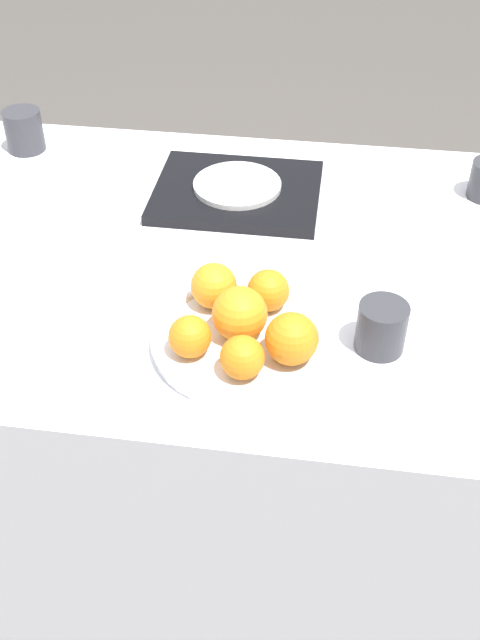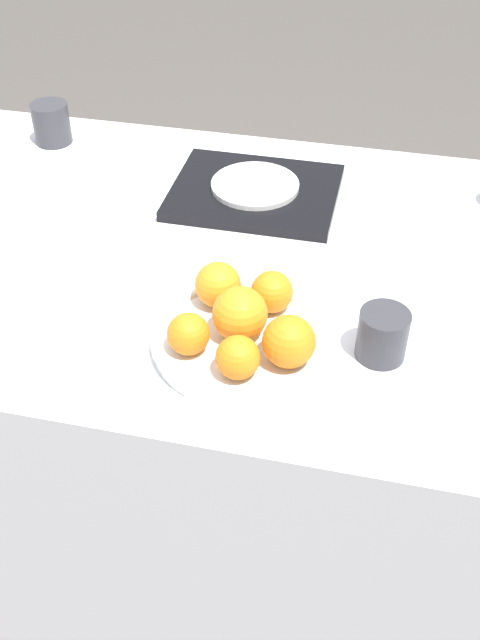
% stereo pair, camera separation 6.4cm
% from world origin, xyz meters
% --- Properties ---
extents(ground_plane, '(12.00, 12.00, 0.00)m').
position_xyz_m(ground_plane, '(0.00, 0.00, 0.00)').
color(ground_plane, '#4C4742').
extents(table, '(1.43, 0.85, 0.73)m').
position_xyz_m(table, '(0.00, 0.00, 0.37)').
color(table, white).
rests_on(table, ground_plane).
extents(fruit_platter, '(0.26, 0.26, 0.03)m').
position_xyz_m(fruit_platter, '(0.12, -0.23, 0.75)').
color(fruit_platter, silver).
rests_on(fruit_platter, table).
extents(orange_0, '(0.08, 0.08, 0.08)m').
position_xyz_m(orange_0, '(0.12, -0.22, 0.79)').
color(orange_0, orange).
rests_on(orange_0, fruit_platter).
extents(orange_1, '(0.06, 0.06, 0.06)m').
position_xyz_m(orange_1, '(0.06, -0.27, 0.78)').
color(orange_1, orange).
rests_on(orange_1, fruit_platter).
extents(orange_2, '(0.06, 0.06, 0.06)m').
position_xyz_m(orange_2, '(0.15, -0.15, 0.78)').
color(orange_2, orange).
rests_on(orange_2, fruit_platter).
extents(orange_3, '(0.07, 0.07, 0.07)m').
position_xyz_m(orange_3, '(0.20, -0.26, 0.79)').
color(orange_3, orange).
rests_on(orange_3, fruit_platter).
extents(orange_4, '(0.07, 0.07, 0.07)m').
position_xyz_m(orange_4, '(0.07, -0.16, 0.79)').
color(orange_4, orange).
rests_on(orange_4, fruit_platter).
extents(orange_5, '(0.06, 0.06, 0.06)m').
position_xyz_m(orange_5, '(0.14, -0.30, 0.78)').
color(orange_5, orange).
rests_on(orange_5, fruit_platter).
extents(serving_tray, '(0.31, 0.25, 0.02)m').
position_xyz_m(serving_tray, '(0.06, 0.18, 0.74)').
color(serving_tray, black).
rests_on(serving_tray, table).
extents(side_plate, '(0.17, 0.17, 0.01)m').
position_xyz_m(side_plate, '(0.06, 0.18, 0.76)').
color(side_plate, silver).
rests_on(side_plate, serving_tray).
extents(cup_1, '(0.08, 0.08, 0.08)m').
position_xyz_m(cup_1, '(-0.40, 0.31, 0.78)').
color(cup_1, '#333338').
rests_on(cup_1, table).
extents(cup_2, '(0.07, 0.07, 0.08)m').
position_xyz_m(cup_2, '(0.32, -0.20, 0.77)').
color(cup_2, '#333338').
rests_on(cup_2, table).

